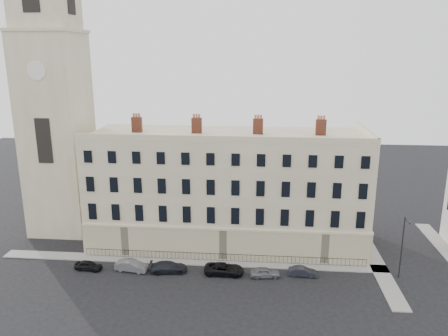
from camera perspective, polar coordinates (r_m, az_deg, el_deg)
The scene contains 13 objects.
ground at distance 50.78m, azimuth 6.25°, elevation -15.08°, with size 160.00×160.00×0.00m, color black.
terrace at distance 58.89m, azimuth 0.43°, elevation -2.68°, with size 36.22×12.22×17.00m.
church_tower at distance 64.95m, azimuth -21.26°, elevation 8.06°, with size 8.00×8.13×44.00m.
pavement_terrace at distance 55.77m, azimuth -4.40°, elevation -12.04°, with size 48.00×2.00×0.12m, color gray.
pavement_east_return at distance 59.58m, azimuth 18.95°, elevation -11.02°, with size 2.00×24.00×0.12m, color gray.
railings at distance 55.43m, azimuth -0.18°, elevation -11.60°, with size 35.00×0.04×0.96m.
car_a at distance 55.96m, azimuth -17.29°, elevation -12.06°, with size 1.33×3.30×1.12m, color black.
car_b at distance 54.40m, azimuth -11.96°, elevation -12.38°, with size 1.38×3.97×1.31m, color slate.
car_c at distance 53.42m, azimuth -7.26°, elevation -12.71°, with size 1.80×4.42×1.28m, color black.
car_d at distance 52.58m, azimuth 0.03°, elevation -13.05°, with size 2.15×4.66×1.29m, color black.
car_e at distance 52.20m, azimuth 5.37°, elevation -13.41°, with size 1.40×3.49×1.19m, color slate.
car_f at distance 53.06m, azimuth 10.23°, elevation -13.17°, with size 1.14×3.28×1.08m, color #21232C.
streetlamp at distance 54.18m, azimuth 22.28°, elevation -9.27°, with size 0.22×1.61×7.46m.
Camera 1 is at (-1.48, -43.96, 25.37)m, focal length 35.00 mm.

